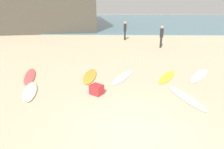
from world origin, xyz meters
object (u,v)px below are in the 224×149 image
at_px(surfboard_1, 90,76).
at_px(beach_cooler, 97,90).
at_px(surfboard_6, 30,76).
at_px(beachgoer_mid, 125,30).
at_px(surfboard_3, 30,91).
at_px(surfboard_0, 167,77).
at_px(beachgoer_near, 161,36).
at_px(surfboard_4, 199,75).
at_px(surfboard_5, 186,97).
at_px(surfboard_7, 122,77).

height_order(surfboard_1, beach_cooler, beach_cooler).
height_order(surfboard_6, beachgoer_mid, beachgoer_mid).
xyz_separation_m(surfboard_1, surfboard_3, (-2.26, -1.79, 0.00)).
xyz_separation_m(surfboard_0, surfboard_3, (-6.10, -1.80, 0.01)).
height_order(surfboard_0, beachgoer_near, beachgoer_near).
bearing_deg(surfboard_3, surfboard_1, -158.70).
height_order(surfboard_1, surfboard_6, surfboard_1).
height_order(surfboard_4, beachgoer_near, beachgoer_near).
bearing_deg(surfboard_5, beachgoer_mid, 80.83).
xyz_separation_m(surfboard_3, beachgoer_near, (7.24, 8.70, 0.93)).
bearing_deg(surfboard_5, beach_cooler, 157.82).
xyz_separation_m(surfboard_5, beachgoer_mid, (-1.88, 12.49, 0.97)).
distance_m(surfboard_5, beachgoer_near, 9.20).
bearing_deg(surfboard_6, surfboard_7, -18.40).
bearing_deg(surfboard_3, surfboard_6, -83.83).
height_order(beachgoer_near, beachgoer_mid, beachgoer_mid).
distance_m(beachgoer_near, beachgoer_mid, 4.41).
xyz_separation_m(surfboard_5, beachgoer_near, (0.95, 9.11, 0.94)).
bearing_deg(beachgoer_mid, surfboard_0, 18.92).
bearing_deg(surfboard_0, surfboard_4, -141.68).
bearing_deg(surfboard_1, surfboard_7, 177.41).
distance_m(surfboard_1, surfboard_7, 1.62).
bearing_deg(beachgoer_near, surfboard_0, 9.93).
bearing_deg(beachgoer_mid, surfboard_3, -10.45).
height_order(surfboard_7, beachgoer_mid, beachgoer_mid).
height_order(beachgoer_near, beach_cooler, beachgoer_near).
height_order(surfboard_1, surfboard_3, surfboard_3).
bearing_deg(surfboard_7, surfboard_0, -152.31).
relative_size(surfboard_0, surfboard_3, 1.04).
relative_size(surfboard_4, beachgoer_near, 1.43).
xyz_separation_m(surfboard_5, surfboard_7, (-2.41, 2.10, -0.00)).
distance_m(surfboard_0, surfboard_5, 2.21).
relative_size(surfboard_3, beach_cooler, 4.20).
distance_m(surfboard_1, beachgoer_mid, 10.55).
relative_size(surfboard_0, surfboard_1, 0.99).
xyz_separation_m(surfboard_0, surfboard_1, (-3.84, -0.00, 0.01)).
bearing_deg(surfboard_5, surfboard_6, 145.52).
bearing_deg(beach_cooler, beachgoer_mid, 82.43).
height_order(surfboard_7, beachgoer_near, beachgoer_near).
height_order(surfboard_4, beachgoer_mid, beachgoer_mid).
relative_size(surfboard_4, beach_cooler, 5.20).
relative_size(surfboard_1, surfboard_4, 0.85).
relative_size(surfboard_5, surfboard_7, 0.99).
relative_size(surfboard_5, beach_cooler, 4.65).
relative_size(surfboard_3, beachgoer_mid, 1.13).
distance_m(surfboard_3, surfboard_6, 1.86).
xyz_separation_m(surfboard_3, surfboard_4, (7.77, 2.05, -0.01)).
bearing_deg(surfboard_6, surfboard_4, -15.91).
distance_m(surfboard_0, surfboard_1, 3.84).
height_order(surfboard_4, surfboard_5, surfboard_4).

